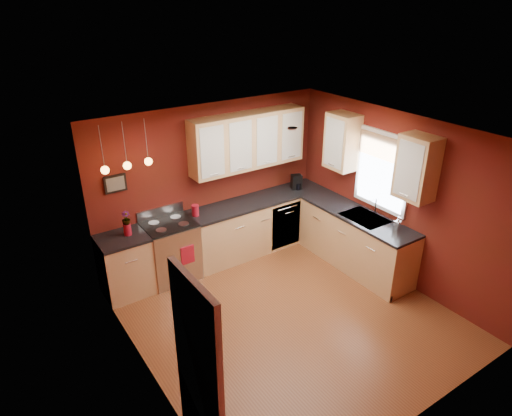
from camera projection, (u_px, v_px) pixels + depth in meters
floor at (288, 316)px, 6.40m from camera, size 4.20×4.20×0.00m
ceiling at (295, 136)px, 5.28m from camera, size 4.00×4.20×0.02m
wall_back at (212, 183)px, 7.41m from camera, size 4.00×0.02×2.60m
wall_front at (429, 324)px, 4.27m from camera, size 4.00×0.02×2.60m
wall_left at (142, 285)px, 4.83m from camera, size 0.02×4.20×2.60m
wall_right at (396, 199)px, 6.85m from camera, size 0.02×4.20×2.60m
base_cabinets_back_left at (126, 266)px, 6.72m from camera, size 0.70×0.60×0.90m
base_cabinets_back_right at (259, 225)px, 7.92m from camera, size 2.54×0.60×0.90m
base_cabinets_right at (355, 241)px, 7.40m from camera, size 0.60×2.10×0.90m
counter_back_left at (122, 239)px, 6.51m from camera, size 0.70×0.62×0.04m
counter_back_right at (259, 200)px, 7.72m from camera, size 2.54×0.62×0.04m
counter_right at (358, 215)px, 7.20m from camera, size 0.62×2.10×0.04m
gas_range at (171, 250)px, 7.07m from camera, size 0.76×0.64×1.11m
dishwasher_front at (286, 226)px, 7.89m from camera, size 0.60×0.02×0.80m
sink at (365, 219)px, 7.09m from camera, size 0.50×0.70×0.33m
window at (383, 169)px, 6.89m from camera, size 0.06×1.02×1.22m
door_left_wall at (199, 374)px, 4.06m from camera, size 0.12×0.82×2.05m
upper_cabinets_back at (248, 141)px, 7.30m from camera, size 2.00×0.35×0.90m
upper_cabinets_right at (377, 154)px, 6.72m from camera, size 0.35×1.95×0.90m
wall_picture at (115, 184)px, 6.46m from camera, size 0.32×0.03×0.26m
pendant_lights at (127, 165)px, 6.11m from camera, size 0.71×0.11×0.66m
red_canister at (195, 210)px, 7.10m from camera, size 0.12×0.12×0.18m
red_vase at (127, 229)px, 6.54m from camera, size 0.11×0.11×0.17m
flowers at (126, 219)px, 6.47m from camera, size 0.13×0.13×0.21m
coffee_maker at (297, 182)px, 8.06m from camera, size 0.22×0.22×0.26m
soap_pump at (398, 223)px, 6.67m from camera, size 0.10×0.10×0.21m
dish_towel at (188, 255)px, 6.87m from camera, size 0.22×0.01×0.30m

